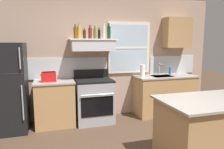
{
  "coord_description": "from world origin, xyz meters",
  "views": [
    {
      "loc": [
        -1.1,
        -2.38,
        1.65
      ],
      "look_at": [
        -0.05,
        1.2,
        1.1
      ],
      "focal_mm": 33.68,
      "sensor_mm": 36.0,
      "label": 1
    }
  ],
  "objects_px": {
    "bottle_champagne_gold_foil": "(79,32)",
    "bottle_olive_oil_square": "(95,33)",
    "bottle_dark_green_wine": "(109,32)",
    "refrigerator": "(7,88)",
    "bottle_clear_tall": "(104,32)",
    "stove_range": "(94,100)",
    "bottle_brown_stout": "(84,34)",
    "bottle_balsamic_dark": "(99,34)",
    "dish_soap_bottle": "(170,71)",
    "kitchen_island": "(210,131)",
    "toaster": "(49,77)",
    "bottle_amber_wine": "(75,33)",
    "bottle_red_label_wine": "(90,33)",
    "paper_towel_roll": "(143,71)"
  },
  "relations": [
    {
      "from": "stove_range",
      "to": "bottle_champagne_gold_foil",
      "type": "distance_m",
      "value": 1.45
    },
    {
      "from": "bottle_champagne_gold_foil",
      "to": "bottle_olive_oil_square",
      "type": "bearing_deg",
      "value": -4.61
    },
    {
      "from": "bottle_brown_stout",
      "to": "dish_soap_bottle",
      "type": "bearing_deg",
      "value": 0.48
    },
    {
      "from": "bottle_red_label_wine",
      "to": "bottle_amber_wine",
      "type": "bearing_deg",
      "value": -172.35
    },
    {
      "from": "bottle_dark_green_wine",
      "to": "kitchen_island",
      "type": "distance_m",
      "value": 2.66
    },
    {
      "from": "bottle_clear_tall",
      "to": "kitchen_island",
      "type": "distance_m",
      "value": 2.74
    },
    {
      "from": "paper_towel_roll",
      "to": "kitchen_island",
      "type": "xyz_separation_m",
      "value": [
        0.09,
        -2.03,
        -0.59
      ]
    },
    {
      "from": "bottle_amber_wine",
      "to": "bottle_olive_oil_square",
      "type": "relative_size",
      "value": 1.06
    },
    {
      "from": "bottle_brown_stout",
      "to": "dish_soap_bottle",
      "type": "height_order",
      "value": "bottle_brown_stout"
    },
    {
      "from": "toaster",
      "to": "bottle_champagne_gold_foil",
      "type": "distance_m",
      "value": 1.08
    },
    {
      "from": "kitchen_island",
      "to": "bottle_dark_green_wine",
      "type": "bearing_deg",
      "value": 112.72
    },
    {
      "from": "bottle_brown_stout",
      "to": "bottle_olive_oil_square",
      "type": "bearing_deg",
      "value": -2.29
    },
    {
      "from": "bottle_amber_wine",
      "to": "bottle_red_label_wine",
      "type": "xyz_separation_m",
      "value": [
        0.31,
        0.04,
        -0.0
      ]
    },
    {
      "from": "stove_range",
      "to": "bottle_brown_stout",
      "type": "bearing_deg",
      "value": 143.38
    },
    {
      "from": "bottle_red_label_wine",
      "to": "kitchen_island",
      "type": "xyz_separation_m",
      "value": [
        1.26,
        -2.1,
        -1.41
      ]
    },
    {
      "from": "paper_towel_roll",
      "to": "toaster",
      "type": "bearing_deg",
      "value": -179.33
    },
    {
      "from": "paper_towel_roll",
      "to": "bottle_clear_tall",
      "type": "bearing_deg",
      "value": 173.3
    },
    {
      "from": "bottle_amber_wine",
      "to": "bottle_balsamic_dark",
      "type": "distance_m",
      "value": 0.51
    },
    {
      "from": "bottle_champagne_gold_foil",
      "to": "bottle_brown_stout",
      "type": "bearing_deg",
      "value": -9.54
    },
    {
      "from": "bottle_balsamic_dark",
      "to": "paper_towel_roll",
      "type": "xyz_separation_m",
      "value": [
        0.96,
        -0.11,
        -0.8
      ]
    },
    {
      "from": "toaster",
      "to": "stove_range",
      "type": "xyz_separation_m",
      "value": [
        0.9,
        -0.01,
        -0.54
      ]
    },
    {
      "from": "bottle_brown_stout",
      "to": "kitchen_island",
      "type": "relative_size",
      "value": 0.15
    },
    {
      "from": "bottle_olive_oil_square",
      "to": "toaster",
      "type": "bearing_deg",
      "value": -174.14
    },
    {
      "from": "bottle_balsamic_dark",
      "to": "kitchen_island",
      "type": "bearing_deg",
      "value": -63.7
    },
    {
      "from": "stove_range",
      "to": "bottle_clear_tall",
      "type": "height_order",
      "value": "bottle_clear_tall"
    },
    {
      "from": "bottle_balsamic_dark",
      "to": "dish_soap_bottle",
      "type": "bearing_deg",
      "value": -0.46
    },
    {
      "from": "bottle_champagne_gold_foil",
      "to": "bottle_dark_green_wine",
      "type": "xyz_separation_m",
      "value": [
        0.61,
        -0.06,
        0.0
      ]
    },
    {
      "from": "bottle_champagne_gold_foil",
      "to": "kitchen_island",
      "type": "relative_size",
      "value": 0.23
    },
    {
      "from": "refrigerator",
      "to": "bottle_clear_tall",
      "type": "distance_m",
      "value": 2.19
    },
    {
      "from": "toaster",
      "to": "bottle_clear_tall",
      "type": "relative_size",
      "value": 0.88
    },
    {
      "from": "stove_range",
      "to": "bottle_brown_stout",
      "type": "height_order",
      "value": "bottle_brown_stout"
    },
    {
      "from": "dish_soap_bottle",
      "to": "bottle_brown_stout",
      "type": "bearing_deg",
      "value": -179.52
    },
    {
      "from": "stove_range",
      "to": "kitchen_island",
      "type": "relative_size",
      "value": 0.78
    },
    {
      "from": "bottle_champagne_gold_foil",
      "to": "dish_soap_bottle",
      "type": "relative_size",
      "value": 1.77
    },
    {
      "from": "toaster",
      "to": "bottle_amber_wine",
      "type": "xyz_separation_m",
      "value": [
        0.55,
        0.06,
        0.86
      ]
    },
    {
      "from": "stove_range",
      "to": "bottle_brown_stout",
      "type": "relative_size",
      "value": 5.1
    },
    {
      "from": "stove_range",
      "to": "bottle_dark_green_wine",
      "type": "bearing_deg",
      "value": 12.28
    },
    {
      "from": "bottle_amber_wine",
      "to": "bottle_dark_green_wine",
      "type": "xyz_separation_m",
      "value": [
        0.7,
        0.01,
        0.02
      ]
    },
    {
      "from": "bottle_red_label_wine",
      "to": "bottle_dark_green_wine",
      "type": "height_order",
      "value": "bottle_dark_green_wine"
    },
    {
      "from": "bottle_brown_stout",
      "to": "bottle_olive_oil_square",
      "type": "distance_m",
      "value": 0.22
    },
    {
      "from": "refrigerator",
      "to": "bottle_champagne_gold_foil",
      "type": "bearing_deg",
      "value": 6.61
    },
    {
      "from": "refrigerator",
      "to": "bottle_champagne_gold_foil",
      "type": "height_order",
      "value": "bottle_champagne_gold_foil"
    },
    {
      "from": "refrigerator",
      "to": "bottle_brown_stout",
      "type": "relative_size",
      "value": 7.8
    },
    {
      "from": "bottle_brown_stout",
      "to": "stove_range",
      "type": "bearing_deg",
      "value": -36.62
    },
    {
      "from": "bottle_red_label_wine",
      "to": "bottle_dark_green_wine",
      "type": "xyz_separation_m",
      "value": [
        0.39,
        -0.04,
        0.02
      ]
    },
    {
      "from": "toaster",
      "to": "dish_soap_bottle",
      "type": "relative_size",
      "value": 1.65
    },
    {
      "from": "dish_soap_bottle",
      "to": "bottle_champagne_gold_foil",
      "type": "bearing_deg",
      "value": 179.99
    },
    {
      "from": "stove_range",
      "to": "paper_towel_roll",
      "type": "bearing_deg",
      "value": 1.91
    },
    {
      "from": "bottle_brown_stout",
      "to": "bottle_clear_tall",
      "type": "distance_m",
      "value": 0.42
    },
    {
      "from": "bottle_balsamic_dark",
      "to": "bottle_clear_tall",
      "type": "relative_size",
      "value": 0.7
    }
  ]
}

